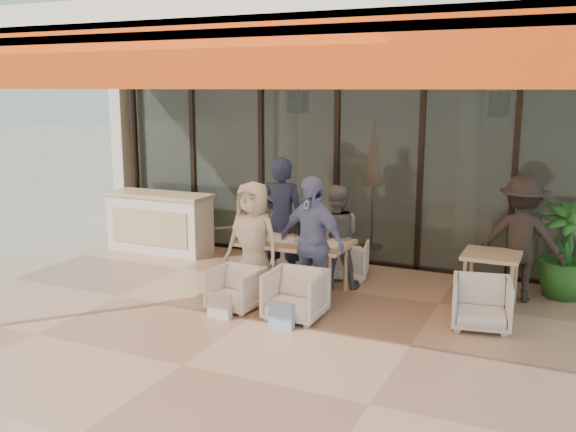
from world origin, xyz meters
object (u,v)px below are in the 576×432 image
object	(u,v)px
chair_near_left	(235,287)
side_chair	(481,301)
diner_grey	(336,237)
standing_woman	(521,239)
dining_table	(295,245)
diner_cream	(253,241)
chair_far_left	(296,253)
diner_periwinkle	(311,243)
host_counter	(160,222)
side_table	(491,261)
chair_far_right	(347,258)
diner_navy	(282,220)
potted_palm	(566,252)
chair_near_right	(295,293)

from	to	relation	value
chair_near_left	side_chair	size ratio (longest dim) A/B	0.90
diner_grey	standing_woman	xyz separation A→B (m)	(2.42, 0.46, 0.11)
dining_table	diner_cream	xyz separation A→B (m)	(-0.41, -0.46, 0.11)
chair_far_left	diner_periwinkle	world-z (taller)	diner_periwinkle
chair_far_left	side_chair	size ratio (longest dim) A/B	0.90
side_chair	chair_near_left	bearing A→B (deg)	-177.78
chair_far_left	diner_grey	xyz separation A→B (m)	(0.84, -0.50, 0.44)
host_counter	side_table	world-z (taller)	host_counter
diner_grey	diner_cream	world-z (taller)	diner_cream
chair_far_right	standing_woman	bearing A→B (deg)	166.40
chair_far_left	diner_navy	world-z (taller)	diner_navy
side_table	chair_far_right	bearing A→B (deg)	166.14
chair_near_left	potted_palm	world-z (taller)	potted_palm
diner_cream	chair_near_right	bearing A→B (deg)	-26.23
potted_palm	side_chair	bearing A→B (deg)	-117.84
side_chair	potted_palm	world-z (taller)	potted_palm
diner_cream	diner_periwinkle	bearing A→B (deg)	4.53
dining_table	standing_woman	distance (m)	3.00
side_chair	standing_woman	size ratio (longest dim) A/B	0.40
chair_near_right	diner_navy	bearing A→B (deg)	120.34
dining_table	diner_grey	world-z (taller)	diner_grey
diner_grey	dining_table	bearing A→B (deg)	26.14
host_counter	chair_near_right	size ratio (longest dim) A/B	2.70
chair_far_left	chair_near_left	world-z (taller)	chair_far_left
dining_table	standing_woman	world-z (taller)	standing_woman
chair_far_right	chair_near_left	size ratio (longest dim) A/B	1.02
potted_palm	chair_near_left	bearing A→B (deg)	-149.53
host_counter	dining_table	bearing A→B (deg)	-19.69
dining_table	diner_grey	size ratio (longest dim) A/B	1.01
chair_near_right	potted_palm	xyz separation A→B (m)	(2.97, 2.24, 0.31)
diner_grey	diner_cream	size ratio (longest dim) A/B	0.93
diner_navy	side_table	distance (m)	2.97
chair_near_right	side_chair	distance (m)	2.21
host_counter	diner_navy	world-z (taller)	diner_navy
dining_table	standing_woman	bearing A→B (deg)	17.64
dining_table	chair_near_right	world-z (taller)	dining_table
chair_far_right	diner_grey	world-z (taller)	diner_grey
diner_grey	side_chair	xyz separation A→B (m)	(2.12, -0.77, -0.40)
chair_near_right	diner_navy	world-z (taller)	diner_navy
diner_grey	diner_periwinkle	xyz separation A→B (m)	(0.00, -0.90, 0.12)
chair_far_right	chair_near_right	distance (m)	1.90
diner_grey	side_chair	bearing A→B (deg)	140.13
diner_periwinkle	standing_woman	distance (m)	2.78
diner_grey	potted_palm	xyz separation A→B (m)	(2.97, 0.84, -0.09)
chair_far_right	side_table	distance (m)	2.21
chair_near_right	diner_periwinkle	world-z (taller)	diner_periwinkle
dining_table	side_chair	size ratio (longest dim) A/B	2.20
side_table	potted_palm	distance (m)	1.22
diner_cream	dining_table	bearing A→B (deg)	52.52
chair_far_left	diner_grey	distance (m)	1.07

